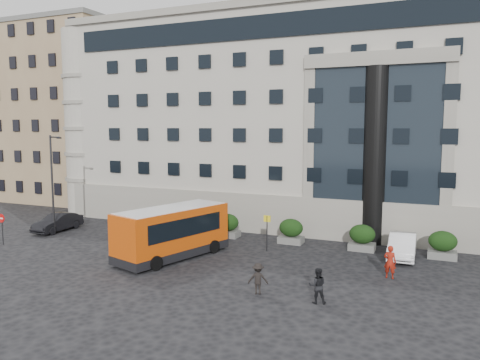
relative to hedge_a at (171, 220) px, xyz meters
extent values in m
plane|color=black|center=(4.00, -7.80, -0.93)|extent=(120.00, 120.00, 0.00)
cube|color=#A39B90|center=(10.00, 14.20, 8.07)|extent=(44.00, 24.00, 18.00)
cylinder|color=black|center=(16.00, 2.50, 5.57)|extent=(1.80, 1.80, 13.00)
cube|color=#8D7152|center=(-20.00, 12.20, 9.07)|extent=(14.00, 14.00, 20.00)
cube|color=brown|center=(-23.00, 30.20, 10.07)|extent=(13.00, 13.00, 22.00)
cube|color=#555553|center=(0.00, 0.00, -0.68)|extent=(1.80, 1.20, 0.50)
ellipsoid|color=black|center=(0.00, 0.00, 0.24)|extent=(1.80, 1.26, 1.34)
cube|color=#555553|center=(5.20, 0.00, -0.68)|extent=(1.80, 1.20, 0.50)
ellipsoid|color=black|center=(5.20, 0.00, 0.24)|extent=(1.80, 1.26, 1.34)
cube|color=#555553|center=(10.40, 0.00, -0.68)|extent=(1.80, 1.20, 0.50)
ellipsoid|color=black|center=(10.40, 0.00, 0.24)|extent=(1.80, 1.26, 1.34)
cube|color=#555553|center=(15.60, 0.00, -0.68)|extent=(1.80, 1.20, 0.50)
ellipsoid|color=black|center=(15.60, 0.00, 0.24)|extent=(1.80, 1.26, 1.34)
cube|color=#555553|center=(20.80, 0.00, -0.68)|extent=(1.80, 1.20, 0.50)
ellipsoid|color=black|center=(20.80, 0.00, 0.24)|extent=(1.80, 1.26, 1.34)
cylinder|color=#262628|center=(-8.00, -4.80, 3.07)|extent=(0.16, 0.16, 8.00)
cylinder|color=#262628|center=(-7.55, -4.80, 6.92)|extent=(0.90, 0.12, 0.12)
cube|color=black|center=(-7.10, -4.80, 6.87)|extent=(0.35, 0.18, 0.14)
cylinder|color=#262628|center=(9.50, -2.80, 0.32)|extent=(0.08, 0.08, 2.50)
cube|color=yellow|center=(9.50, -2.80, 1.37)|extent=(0.50, 0.06, 0.45)
cylinder|color=#262628|center=(-9.00, -8.80, 0.17)|extent=(0.08, 0.08, 2.20)
cylinder|color=red|center=(-9.00, -8.86, 1.07)|extent=(0.64, 0.05, 0.64)
cube|color=white|center=(-9.00, -8.90, 1.07)|extent=(0.45, 0.04, 0.10)
cube|color=#BF4209|center=(4.27, -6.80, 1.01)|extent=(4.97, 8.46, 2.77)
cube|color=black|center=(4.27, -6.80, -0.48)|extent=(5.02, 8.51, 0.55)
cube|color=black|center=(4.27, -6.80, 1.30)|extent=(4.51, 6.79, 1.20)
cube|color=silver|center=(4.27, -6.80, 2.34)|extent=(4.72, 8.04, 0.18)
cylinder|color=black|center=(2.20, -8.85, -0.48)|extent=(0.53, 0.94, 0.90)
cylinder|color=black|center=(4.83, -9.65, -0.48)|extent=(0.53, 0.94, 0.90)
cylinder|color=black|center=(3.70, -3.95, -0.48)|extent=(0.53, 0.94, 0.90)
cylinder|color=black|center=(6.33, -4.75, -0.48)|extent=(0.53, 0.94, 0.90)
cube|color=maroon|center=(-8.70, 7.83, 0.71)|extent=(2.78, 4.02, 2.65)
cube|color=maroon|center=(-8.95, 5.09, 0.29)|extent=(2.48, 1.90, 1.80)
cube|color=black|center=(-9.02, 4.35, 0.66)|extent=(2.01, 0.31, 0.85)
cylinder|color=black|center=(-10.10, 5.30, -0.48)|extent=(0.36, 0.91, 0.89)
cylinder|color=black|center=(-7.78, 5.09, -0.48)|extent=(0.36, 0.91, 0.89)
cylinder|color=black|center=(-9.78, 8.78, -0.48)|extent=(0.36, 0.91, 0.89)
cylinder|color=black|center=(-7.46, 8.57, -0.48)|extent=(0.36, 0.91, 0.89)
imported|color=black|center=(-8.70, -3.71, -0.19)|extent=(1.57, 4.49, 1.48)
imported|color=black|center=(-7.50, 4.05, -0.28)|extent=(2.15, 4.62, 1.31)
imported|color=black|center=(-13.00, 5.35, -0.26)|extent=(2.71, 5.03, 1.34)
imported|color=white|center=(18.34, -0.80, -0.14)|extent=(1.78, 4.85, 1.59)
imported|color=maroon|center=(18.00, -5.61, 0.03)|extent=(0.74, 0.52, 1.92)
imported|color=black|center=(15.09, -11.01, -0.03)|extent=(1.05, 0.93, 1.79)
imported|color=black|center=(11.95, -10.96, -0.11)|extent=(1.19, 0.88, 1.64)
camera|label=1|loc=(20.31, -32.96, 7.73)|focal=35.00mm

